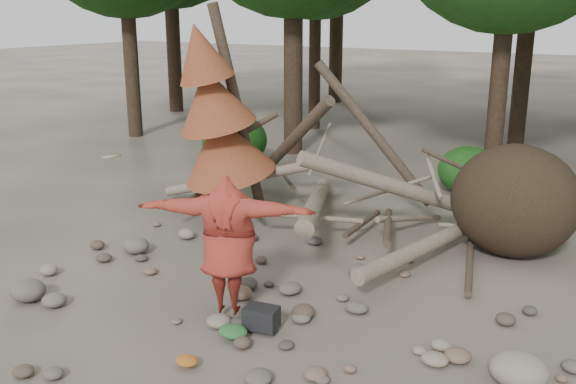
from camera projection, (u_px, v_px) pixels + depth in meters
The scene contains 12 objects.
ground at pixel (251, 314), 9.15m from camera, with size 120.00×120.00×0.00m, color #514C44.
deadfall_pile at pixel (480, 199), 11.35m from camera, with size 8.55×5.24×3.30m.
dead_conifer at pixel (217, 116), 12.89m from camera, with size 2.06×2.16×4.35m.
bush_left at pixel (234, 140), 17.61m from camera, with size 1.80×1.80×1.44m, color #174612.
bush_mid at pixel (468, 170), 15.00m from camera, with size 1.40×1.40×1.12m, color #1F5919.
frisbee_thrower at pixel (228, 245), 8.80m from camera, with size 3.42×1.54×2.07m.
backpack at pixel (261, 322), 8.60m from camera, with size 0.45×0.30×0.30m, color black.
cloth_green at pixel (233, 335), 8.40m from camera, with size 0.40×0.34×0.15m, color #27622C.
cloth_orange at pixel (187, 364), 7.75m from camera, with size 0.29×0.24×0.11m, color #A75E1C.
boulder_front_left at pixel (28, 290), 9.52m from camera, with size 0.55×0.50×0.33m, color #655C54.
boulder_mid_right at pixel (519, 370), 7.35m from camera, with size 0.67×0.61×0.40m, color gray.
boulder_mid_left at pixel (136, 246), 11.38m from camera, with size 0.49×0.44×0.29m, color #686157.
Camera 1 is at (4.78, -6.83, 4.19)m, focal length 40.00 mm.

